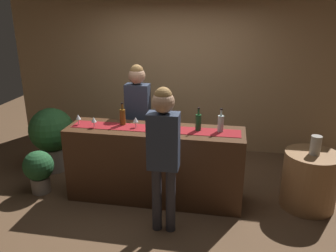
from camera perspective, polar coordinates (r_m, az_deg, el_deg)
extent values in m
plane|color=brown|center=(4.82, -2.07, -11.64)|extent=(10.00, 10.00, 0.00)
cube|color=tan|center=(6.09, 1.63, 9.58)|extent=(6.00, 0.12, 2.90)
cube|color=#472B19|center=(4.59, -2.15, -6.32)|extent=(2.28, 0.60, 0.99)
cube|color=maroon|center=(4.39, -2.23, -0.44)|extent=(2.17, 0.28, 0.01)
cylinder|color=#B2C6C1|center=(4.30, 8.69, 0.36)|extent=(0.07, 0.07, 0.21)
cylinder|color=#B2C6C1|center=(4.26, 8.79, 2.17)|extent=(0.03, 0.03, 0.08)
cylinder|color=black|center=(4.25, 8.82, 2.77)|extent=(0.03, 0.03, 0.02)
cylinder|color=brown|center=(4.54, -7.51, 1.43)|extent=(0.07, 0.07, 0.21)
cylinder|color=brown|center=(4.50, -7.59, 3.16)|extent=(0.03, 0.03, 0.08)
cylinder|color=black|center=(4.49, -7.61, 3.73)|extent=(0.03, 0.03, 0.02)
cylinder|color=#194723|center=(4.31, 5.03, 0.55)|extent=(0.07, 0.07, 0.21)
cylinder|color=#194723|center=(4.27, 5.09, 2.36)|extent=(0.03, 0.03, 0.08)
cylinder|color=black|center=(4.26, 5.10, 2.96)|extent=(0.03, 0.03, 0.02)
cylinder|color=silver|center=(4.45, -5.33, -0.25)|extent=(0.06, 0.06, 0.00)
cylinder|color=silver|center=(4.44, -5.34, 0.23)|extent=(0.01, 0.01, 0.08)
cone|color=silver|center=(4.42, -5.37, 1.09)|extent=(0.07, 0.07, 0.06)
cylinder|color=silver|center=(4.69, -14.52, 0.20)|extent=(0.06, 0.06, 0.00)
cylinder|color=silver|center=(4.68, -14.56, 0.66)|extent=(0.01, 0.01, 0.08)
cone|color=silver|center=(4.65, -14.63, 1.48)|extent=(0.07, 0.07, 0.06)
cylinder|color=silver|center=(4.53, -12.08, -0.26)|extent=(0.06, 0.06, 0.00)
cylinder|color=silver|center=(4.52, -12.12, 0.22)|extent=(0.01, 0.01, 0.08)
cone|color=silver|center=(4.50, -12.18, 1.06)|extent=(0.07, 0.07, 0.06)
cylinder|color=#26262B|center=(5.20, -3.94, -4.30)|extent=(0.11, 0.11, 0.80)
cylinder|color=#26262B|center=(5.24, -5.64, -4.16)|extent=(0.11, 0.11, 0.80)
cube|color=#2D384C|center=(4.98, -5.02, 3.33)|extent=(0.34, 0.20, 0.63)
sphere|color=tan|center=(4.88, -5.17, 8.25)|extent=(0.24, 0.24, 0.24)
sphere|color=olive|center=(4.87, -5.19, 9.01)|extent=(0.19, 0.19, 0.19)
cylinder|color=#33333D|center=(4.02, -1.87, -11.92)|extent=(0.11, 0.11, 0.79)
cylinder|color=#33333D|center=(3.99, 0.44, -12.12)|extent=(0.11, 0.11, 0.79)
cube|color=#2D384C|center=(3.68, -0.76, -2.53)|extent=(0.34, 0.21, 0.63)
sphere|color=tan|center=(3.55, -0.80, 3.97)|extent=(0.24, 0.24, 0.24)
sphere|color=olive|center=(3.53, -0.80, 5.00)|extent=(0.19, 0.19, 0.19)
cylinder|color=#996B42|center=(4.81, 22.34, -8.27)|extent=(0.68, 0.68, 0.74)
cylinder|color=#A8A399|center=(4.60, 23.21, -2.94)|extent=(0.13, 0.13, 0.24)
cylinder|color=#9E9389|center=(5.80, -18.20, -5.04)|extent=(0.42, 0.42, 0.37)
sphere|color=#2D6633|center=(5.63, -18.70, -0.63)|extent=(0.68, 0.68, 0.68)
cylinder|color=#9E9389|center=(5.21, -20.27, -9.03)|extent=(0.26, 0.26, 0.22)
sphere|color=#23562D|center=(5.08, -20.64, -6.15)|extent=(0.42, 0.42, 0.42)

